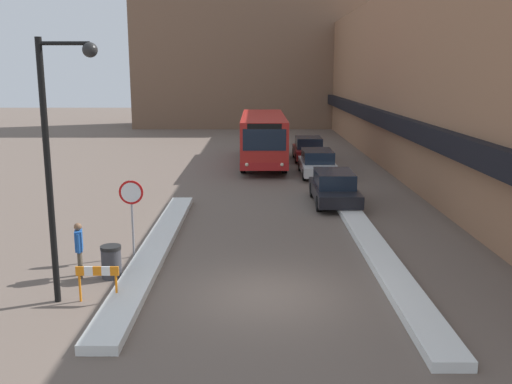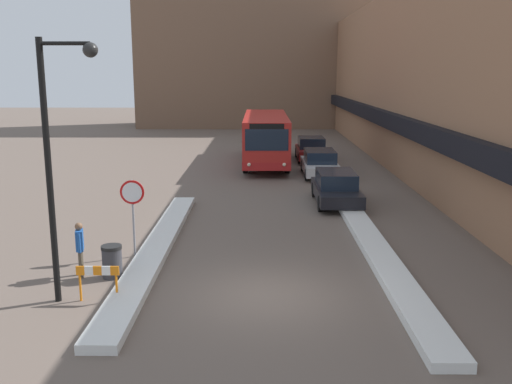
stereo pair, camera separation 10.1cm
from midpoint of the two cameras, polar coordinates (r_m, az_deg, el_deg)
ground_plane at (r=15.34m, az=1.31°, el=-10.25°), size 160.00×160.00×0.00m
building_row_right at (r=39.55m, az=15.67°, el=10.74°), size 5.50×60.00×10.56m
building_backdrop_far at (r=62.53m, az=0.66°, el=13.96°), size 26.00×8.00×15.99m
snow_bank_left at (r=19.14m, az=-9.75°, el=-5.48°), size 0.90×14.21×0.24m
snow_bank_right at (r=19.17m, az=12.01°, el=-5.54°), size 0.90×15.45×0.24m
city_bus at (r=36.41m, az=1.06°, el=5.51°), size 2.70×11.22×3.10m
parked_car_front at (r=25.64m, az=8.12°, el=0.45°), size 1.88×4.62×1.45m
parked_car_middle at (r=32.54m, az=6.49°, el=2.91°), size 1.92×4.77×1.45m
parked_car_back at (r=38.13m, az=5.61°, el=4.31°), size 1.93×4.39×1.54m
stop_sign at (r=18.24m, az=-12.09°, el=-0.93°), size 0.76×0.08×2.49m
street_lamp at (r=14.72m, az=-19.01°, el=4.56°), size 1.46×0.36×6.60m
pedestrian at (r=17.09m, az=-17.04°, el=-5.02°), size 0.29×0.51×1.60m
trash_bin at (r=16.91m, az=-14.03°, el=-6.75°), size 0.59×0.59×0.95m
construction_barricade at (r=15.26m, az=-15.35°, el=-8.13°), size 1.10×0.06×0.94m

